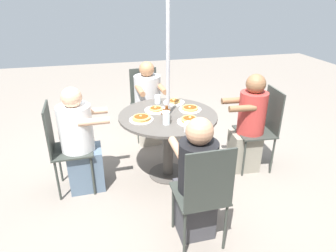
{
  "coord_description": "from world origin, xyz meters",
  "views": [
    {
      "loc": [
        0.69,
        2.91,
        2.01
      ],
      "look_at": [
        0.0,
        0.0,
        0.63
      ],
      "focal_mm": 32.0,
      "sensor_mm": 36.0,
      "label": 1
    }
  ],
  "objects_px": {
    "diner_north": "(196,183)",
    "diner_east": "(248,127)",
    "patio_table": "(168,127)",
    "patio_chair_north": "(204,192)",
    "pancake_plate_d": "(141,119)",
    "pancake_plate_b": "(190,109)",
    "diner_south": "(148,106)",
    "patio_chair_west": "(63,144)",
    "coffee_cup": "(189,127)",
    "syrup_bottle": "(167,114)",
    "patio_chair_south": "(145,99)",
    "drinking_glass_b": "(158,99)",
    "patio_chair_east": "(263,125)",
    "pancake_plate_a": "(156,109)",
    "drinking_glass_a": "(166,118)",
    "diner_west": "(81,144)",
    "pancake_plate_c": "(189,120)",
    "pancake_plate_e": "(174,102)"
  },
  "relations": [
    {
      "from": "patio_table",
      "to": "pancake_plate_d",
      "type": "relative_size",
      "value": 4.29
    },
    {
      "from": "coffee_cup",
      "to": "drinking_glass_b",
      "type": "relative_size",
      "value": 0.93
    },
    {
      "from": "patio_chair_north",
      "to": "drinking_glass_b",
      "type": "distance_m",
      "value": 1.51
    },
    {
      "from": "patio_chair_north",
      "to": "pancake_plate_c",
      "type": "height_order",
      "value": "patio_chair_north"
    },
    {
      "from": "diner_west",
      "to": "pancake_plate_c",
      "type": "xyz_separation_m",
      "value": [
        -1.11,
        0.23,
        0.26
      ]
    },
    {
      "from": "patio_chair_east",
      "to": "diner_south",
      "type": "relative_size",
      "value": 0.87
    },
    {
      "from": "diner_north",
      "to": "pancake_plate_a",
      "type": "xyz_separation_m",
      "value": [
        0.12,
        -1.09,
        0.25
      ]
    },
    {
      "from": "pancake_plate_b",
      "to": "syrup_bottle",
      "type": "bearing_deg",
      "value": 31.3
    },
    {
      "from": "diner_east",
      "to": "syrup_bottle",
      "type": "distance_m",
      "value": 1.02
    },
    {
      "from": "drinking_glass_b",
      "to": "patio_chair_east",
      "type": "bearing_deg",
      "value": 158.51
    },
    {
      "from": "patio_table",
      "to": "patio_chair_north",
      "type": "distance_m",
      "value": 1.12
    },
    {
      "from": "pancake_plate_b",
      "to": "patio_table",
      "type": "bearing_deg",
      "value": 15.23
    },
    {
      "from": "diner_east",
      "to": "patio_chair_south",
      "type": "xyz_separation_m",
      "value": [
        1.01,
        -1.19,
        0.01
      ]
    },
    {
      "from": "pancake_plate_d",
      "to": "patio_table",
      "type": "bearing_deg",
      "value": -164.65
    },
    {
      "from": "patio_chair_west",
      "to": "diner_south",
      "type": "bearing_deg",
      "value": 130.83
    },
    {
      "from": "patio_chair_east",
      "to": "diner_west",
      "type": "bearing_deg",
      "value": 92.71
    },
    {
      "from": "drinking_glass_a",
      "to": "diner_north",
      "type": "bearing_deg",
      "value": 97.25
    },
    {
      "from": "patio_table",
      "to": "patio_chair_north",
      "type": "height_order",
      "value": "patio_chair_north"
    },
    {
      "from": "patio_table",
      "to": "diner_east",
      "type": "bearing_deg",
      "value": 175.67
    },
    {
      "from": "diner_east",
      "to": "drinking_glass_b",
      "type": "height_order",
      "value": "diner_east"
    },
    {
      "from": "patio_chair_west",
      "to": "coffee_cup",
      "type": "height_order",
      "value": "patio_chair_west"
    },
    {
      "from": "coffee_cup",
      "to": "drinking_glass_a",
      "type": "xyz_separation_m",
      "value": [
        0.17,
        -0.22,
        0.02
      ]
    },
    {
      "from": "diner_north",
      "to": "diner_west",
      "type": "relative_size",
      "value": 0.98
    },
    {
      "from": "patio_chair_north",
      "to": "patio_chair_south",
      "type": "relative_size",
      "value": 1.0
    },
    {
      "from": "drinking_glass_b",
      "to": "pancake_plate_b",
      "type": "bearing_deg",
      "value": 136.27
    },
    {
      "from": "diner_north",
      "to": "pancake_plate_c",
      "type": "bearing_deg",
      "value": 77.01
    },
    {
      "from": "patio_chair_south",
      "to": "pancake_plate_b",
      "type": "xyz_separation_m",
      "value": [
        -0.34,
        1.04,
        0.22
      ]
    },
    {
      "from": "patio_chair_north",
      "to": "patio_chair_west",
      "type": "bearing_deg",
      "value": 135.29
    },
    {
      "from": "patio_chair_east",
      "to": "pancake_plate_b",
      "type": "distance_m",
      "value": 0.89
    },
    {
      "from": "patio_table",
      "to": "pancake_plate_b",
      "type": "bearing_deg",
      "value": -164.77
    },
    {
      "from": "patio_chair_north",
      "to": "pancake_plate_d",
      "type": "height_order",
      "value": "patio_chair_north"
    },
    {
      "from": "pancake_plate_a",
      "to": "pancake_plate_b",
      "type": "bearing_deg",
      "value": 169.11
    },
    {
      "from": "pancake_plate_e",
      "to": "pancake_plate_c",
      "type": "bearing_deg",
      "value": 90.82
    },
    {
      "from": "diner_east",
      "to": "pancake_plate_a",
      "type": "relative_size",
      "value": 4.69
    },
    {
      "from": "patio_chair_north",
      "to": "pancake_plate_d",
      "type": "relative_size",
      "value": 3.94
    },
    {
      "from": "patio_chair_south",
      "to": "patio_table",
      "type": "bearing_deg",
      "value": 90.0
    },
    {
      "from": "patio_chair_south",
      "to": "drinking_glass_a",
      "type": "xyz_separation_m",
      "value": [
        0.0,
        1.35,
        0.27
      ]
    },
    {
      "from": "patio_chair_east",
      "to": "pancake_plate_b",
      "type": "relative_size",
      "value": 3.94
    },
    {
      "from": "diner_south",
      "to": "pancake_plate_b",
      "type": "xyz_separation_m",
      "value": [
        -0.33,
        0.86,
        0.26
      ]
    },
    {
      "from": "pancake_plate_a",
      "to": "pancake_plate_b",
      "type": "xyz_separation_m",
      "value": [
        -0.38,
        0.07,
        0.0
      ]
    },
    {
      "from": "patio_chair_east",
      "to": "diner_east",
      "type": "height_order",
      "value": "diner_east"
    },
    {
      "from": "diner_north",
      "to": "diner_east",
      "type": "height_order",
      "value": "diner_east"
    },
    {
      "from": "diner_east",
      "to": "pancake_plate_d",
      "type": "xyz_separation_m",
      "value": [
        1.25,
        0.01,
        0.23
      ]
    },
    {
      "from": "patio_chair_south",
      "to": "patio_chair_west",
      "type": "relative_size",
      "value": 1.0
    },
    {
      "from": "diner_south",
      "to": "pancake_plate_b",
      "type": "bearing_deg",
      "value": 107.31
    },
    {
      "from": "patio_table",
      "to": "diner_south",
      "type": "bearing_deg",
      "value": -86.43
    },
    {
      "from": "diner_east",
      "to": "patio_chair_south",
      "type": "bearing_deg",
      "value": 44.74
    },
    {
      "from": "patio_table",
      "to": "pancake_plate_a",
      "type": "distance_m",
      "value": 0.25
    },
    {
      "from": "pancake_plate_b",
      "to": "diner_south",
      "type": "bearing_deg",
      "value": -69.12
    },
    {
      "from": "pancake_plate_a",
      "to": "pancake_plate_c",
      "type": "relative_size",
      "value": 1.0
    }
  ]
}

